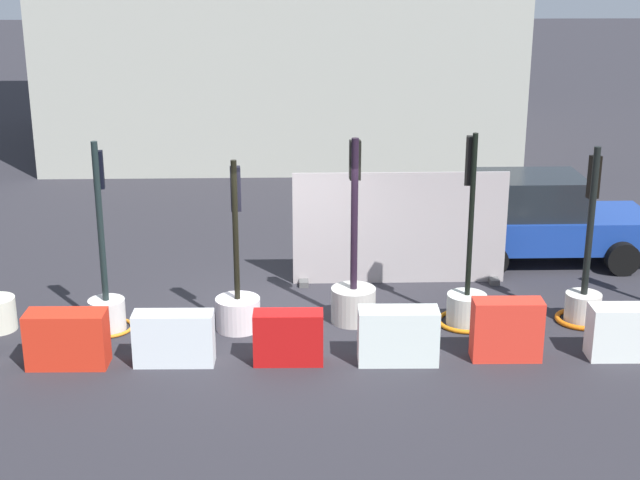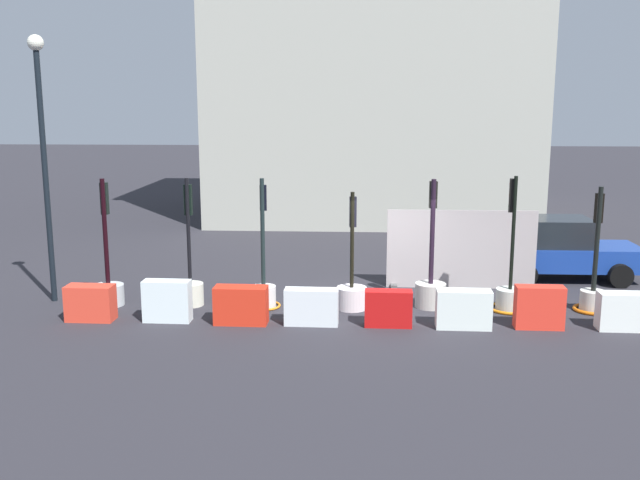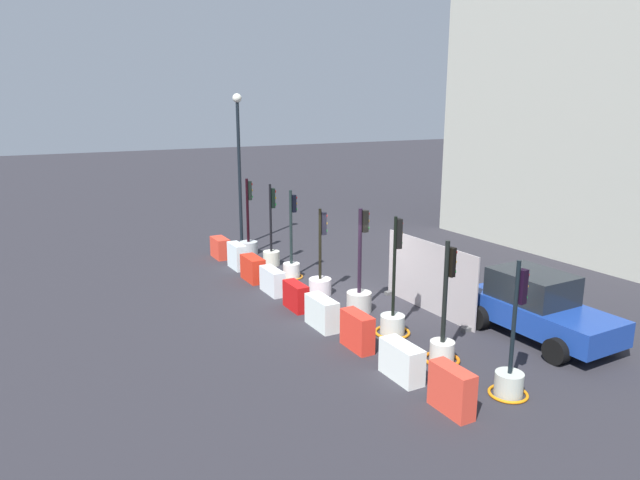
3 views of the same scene
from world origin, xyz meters
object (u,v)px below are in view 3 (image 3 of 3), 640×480
at_px(construction_barrier_3, 272,281).
at_px(street_lamp_post, 239,152).
at_px(construction_barrier_4, 296,296).
at_px(construction_barrier_6, 357,331).
at_px(construction_barrier_0, 220,248).
at_px(traffic_light_2, 292,263).
at_px(traffic_light_1, 272,250).
at_px(traffic_light_3, 320,280).
at_px(car_blue_estate, 538,306).
at_px(construction_barrier_5, 322,313).
at_px(traffic_light_6, 443,341).
at_px(construction_barrier_8, 452,390).
at_px(traffic_light_7, 510,373).
at_px(construction_barrier_7, 402,361).
at_px(traffic_light_4, 359,293).
at_px(construction_barrier_2, 253,269).
at_px(construction_barrier_1, 237,256).
at_px(traffic_light_0, 249,241).
at_px(traffic_light_5, 393,316).

distance_m(construction_barrier_3, street_lamp_post, 7.30).
xyz_separation_m(construction_barrier_4, construction_barrier_6, (3.14, 0.04, 0.06)).
relative_size(construction_barrier_0, construction_barrier_4, 1.03).
height_order(construction_barrier_0, construction_barrier_6, construction_barrier_6).
xyz_separation_m(traffic_light_2, construction_barrier_4, (2.82, -1.28, -0.12)).
bearing_deg(traffic_light_1, traffic_light_3, -1.34).
relative_size(traffic_light_2, car_blue_estate, 0.77).
xyz_separation_m(traffic_light_2, construction_barrier_5, (4.38, -1.32, -0.10)).
bearing_deg(car_blue_estate, traffic_light_6, -91.24).
xyz_separation_m(construction_barrier_6, construction_barrier_8, (3.31, -0.03, 0.01)).
distance_m(traffic_light_7, construction_barrier_7, 2.20).
bearing_deg(traffic_light_1, traffic_light_4, 1.60).
height_order(construction_barrier_2, construction_barrier_8, construction_barrier_8).
bearing_deg(construction_barrier_3, construction_barrier_2, -179.53).
xyz_separation_m(construction_barrier_5, construction_barrier_6, (1.57, 0.08, 0.04)).
height_order(traffic_light_2, construction_barrier_5, traffic_light_2).
bearing_deg(traffic_light_2, construction_barrier_7, -9.26).
relative_size(traffic_light_2, construction_barrier_1, 2.92).
xyz_separation_m(construction_barrier_3, construction_barrier_4, (1.63, -0.01, -0.00)).
distance_m(traffic_light_2, traffic_light_3, 2.03).
height_order(traffic_light_0, construction_barrier_6, traffic_light_0).
height_order(traffic_light_0, traffic_light_4, traffic_light_4).
distance_m(traffic_light_5, traffic_light_6, 1.86).
relative_size(construction_barrier_0, construction_barrier_1, 1.00).
relative_size(traffic_light_3, construction_barrier_3, 2.35).
bearing_deg(construction_barrier_5, traffic_light_0, 171.00).
distance_m(construction_barrier_0, construction_barrier_2, 3.29).
bearing_deg(traffic_light_4, construction_barrier_5, -70.55).
xyz_separation_m(traffic_light_7, construction_barrier_0, (-12.96, -1.43, -0.10)).
bearing_deg(construction_barrier_4, traffic_light_2, 155.49).
xyz_separation_m(construction_barrier_1, street_lamp_post, (-3.12, 1.43, 3.42)).
bearing_deg(street_lamp_post, traffic_light_2, -2.53).
xyz_separation_m(traffic_light_0, construction_barrier_2, (3.31, -1.23, -0.12)).
bearing_deg(traffic_light_4, traffic_light_2, -176.91).
relative_size(traffic_light_1, construction_barrier_8, 3.00).
relative_size(traffic_light_5, construction_barrier_2, 2.69).
height_order(traffic_light_0, construction_barrier_4, traffic_light_0).
height_order(construction_barrier_0, car_blue_estate, car_blue_estate).
bearing_deg(traffic_light_7, construction_barrier_1, -172.89).
distance_m(traffic_light_5, construction_barrier_4, 3.11).
height_order(traffic_light_6, construction_barrier_8, traffic_light_6).
bearing_deg(construction_barrier_3, street_lamp_post, 166.55).
bearing_deg(traffic_light_7, construction_barrier_0, -173.71).
bearing_deg(traffic_light_5, traffic_light_1, -179.91).
bearing_deg(traffic_light_6, construction_barrier_7, -80.45).
xyz_separation_m(traffic_light_6, construction_barrier_6, (-1.52, -1.33, -0.03)).
height_order(construction_barrier_4, construction_barrier_6, construction_barrier_6).
bearing_deg(traffic_light_2, traffic_light_3, -1.01).
height_order(traffic_light_7, construction_barrier_2, traffic_light_7).
bearing_deg(construction_barrier_5, traffic_light_6, 24.39).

